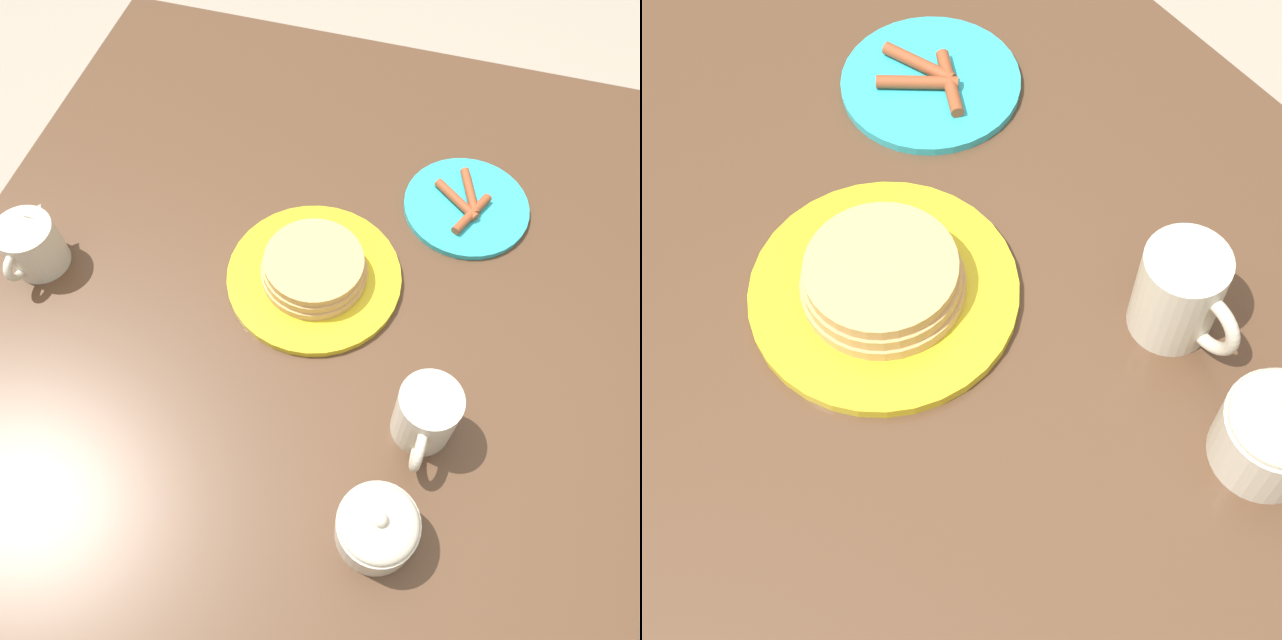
% 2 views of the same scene
% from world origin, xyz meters
% --- Properties ---
extents(ground_plane, '(8.00, 8.00, 0.00)m').
position_xyz_m(ground_plane, '(0.00, 0.00, 0.00)').
color(ground_plane, gray).
extents(dining_table, '(1.15, 1.00, 0.74)m').
position_xyz_m(dining_table, '(0.00, 0.00, 0.62)').
color(dining_table, '#4C3321').
rests_on(dining_table, ground_plane).
extents(pancake_plate, '(0.25, 0.25, 0.05)m').
position_xyz_m(pancake_plate, '(-0.04, 0.02, 0.76)').
color(pancake_plate, gold).
rests_on(pancake_plate, dining_table).
extents(side_plate_bacon, '(0.19, 0.19, 0.02)m').
position_xyz_m(side_plate_bacon, '(-0.23, 0.22, 0.74)').
color(side_plate_bacon, '#2DADBC').
rests_on(side_plate_bacon, dining_table).
extents(coffee_mug, '(0.11, 0.08, 0.10)m').
position_xyz_m(coffee_mug, '(0.14, 0.22, 0.79)').
color(coffee_mug, beige).
rests_on(coffee_mug, dining_table).
extents(sugar_bowl, '(0.09, 0.09, 0.10)m').
position_xyz_m(sugar_bowl, '(0.28, 0.19, 0.78)').
color(sugar_bowl, beige).
rests_on(sugar_bowl, dining_table).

